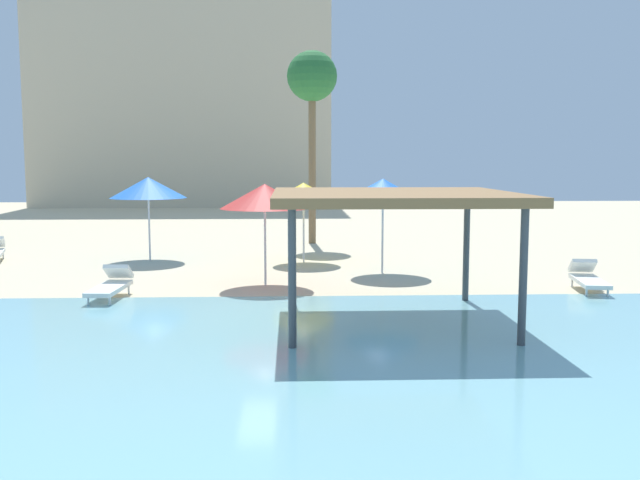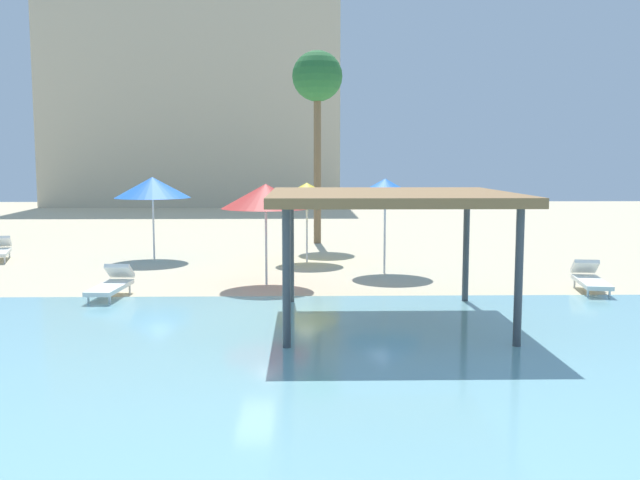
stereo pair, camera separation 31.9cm
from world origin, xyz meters
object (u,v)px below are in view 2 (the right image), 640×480
at_px(beach_umbrella_blue_1, 152,187).
at_px(beach_umbrella_blue_3, 385,189).
at_px(shade_pavilion, 390,200).
at_px(lounge_chair_3, 590,279).
at_px(lounge_chair_4, 112,284).
at_px(beach_umbrella_red_0, 266,196).
at_px(palm_tree_1, 317,82).
at_px(beach_umbrella_yellow_4, 307,192).

relative_size(beach_umbrella_blue_1, beach_umbrella_blue_3, 0.99).
height_order(shade_pavilion, beach_umbrella_blue_1, beach_umbrella_blue_1).
distance_m(shade_pavilion, lounge_chair_3, 6.51).
distance_m(beach_umbrella_blue_1, lounge_chair_4, 6.76).
bearing_deg(beach_umbrella_blue_3, lounge_chair_4, -152.93).
height_order(beach_umbrella_red_0, palm_tree_1, palm_tree_1).
bearing_deg(palm_tree_1, shade_pavilion, -85.09).
height_order(beach_umbrella_blue_3, lounge_chair_4, beach_umbrella_blue_3).
distance_m(beach_umbrella_yellow_4, lounge_chair_4, 7.58).
bearing_deg(beach_umbrella_red_0, shade_pavilion, -58.79).
distance_m(beach_umbrella_blue_3, lounge_chair_4, 7.85).
distance_m(beach_umbrella_blue_1, beach_umbrella_blue_3, 7.73).
distance_m(shade_pavilion, beach_umbrella_blue_3, 6.17).
height_order(beach_umbrella_yellow_4, lounge_chair_3, beach_umbrella_yellow_4).
relative_size(beach_umbrella_blue_1, palm_tree_1, 0.36).
xyz_separation_m(beach_umbrella_blue_3, palm_tree_1, (-1.77, 7.37, 3.75)).
xyz_separation_m(shade_pavilion, palm_tree_1, (-1.16, 13.51, 3.70)).
bearing_deg(beach_umbrella_yellow_4, lounge_chair_3, -37.54).
distance_m(beach_umbrella_red_0, beach_umbrella_blue_1, 6.16).
bearing_deg(lounge_chair_3, beach_umbrella_yellow_4, -118.34).
height_order(beach_umbrella_blue_3, lounge_chair_3, beach_umbrella_blue_3).
distance_m(shade_pavilion, palm_tree_1, 14.06).
bearing_deg(lounge_chair_4, beach_umbrella_red_0, 118.95).
bearing_deg(lounge_chair_3, lounge_chair_4, -78.39).
distance_m(beach_umbrella_red_0, lounge_chair_3, 8.25).
bearing_deg(lounge_chair_4, palm_tree_1, 158.78).
bearing_deg(beach_umbrella_red_0, lounge_chair_3, -8.52).
height_order(beach_umbrella_red_0, beach_umbrella_yellow_4, beach_umbrella_red_0).
xyz_separation_m(shade_pavilion, lounge_chair_3, (5.29, 3.17, -2.10)).
bearing_deg(beach_umbrella_yellow_4, palm_tree_1, 85.24).
height_order(shade_pavilion, lounge_chair_4, shade_pavilion).
relative_size(shade_pavilion, lounge_chair_4, 2.39).
bearing_deg(beach_umbrella_blue_1, lounge_chair_3, -26.81).
xyz_separation_m(beach_umbrella_red_0, lounge_chair_4, (-3.50, -1.67, -1.95)).
relative_size(beach_umbrella_red_0, beach_umbrella_blue_1, 0.98).
bearing_deg(palm_tree_1, beach_umbrella_yellow_4, -94.76).
bearing_deg(shade_pavilion, palm_tree_1, 94.91).
height_order(shade_pavilion, palm_tree_1, palm_tree_1).
distance_m(shade_pavilion, beach_umbrella_blue_1, 11.23).
relative_size(beach_umbrella_yellow_4, lounge_chair_3, 1.27).
bearing_deg(beach_umbrella_red_0, beach_umbrella_yellow_4, 75.50).
bearing_deg(shade_pavilion, lounge_chair_3, 30.96).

